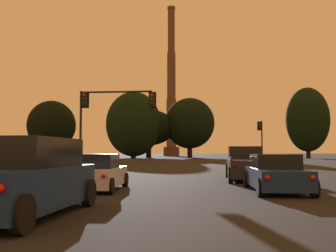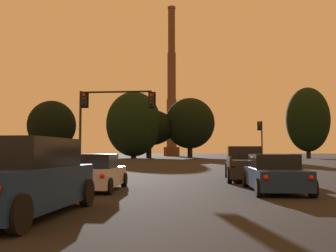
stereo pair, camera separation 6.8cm
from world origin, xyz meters
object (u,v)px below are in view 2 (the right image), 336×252
sedan_right_lane_second (274,174)px  suv_left_lane_third (23,178)px  smokestack (172,97)px  pickup_truck_right_lane_front (246,165)px  traffic_light_overhead_left (105,109)px  hatchback_left_lane_second (96,173)px  traffic_light_far_right (261,135)px

sedan_right_lane_second → suv_left_lane_third: suv_left_lane_third is taller
suv_left_lane_third → smokestack: bearing=94.6°
sedan_right_lane_second → pickup_truck_right_lane_front: 6.20m
suv_left_lane_third → traffic_light_overhead_left: (-3.31, 20.08, 3.83)m
sedan_right_lane_second → traffic_light_overhead_left: size_ratio=0.77×
pickup_truck_right_lane_front → suv_left_lane_third: suv_left_lane_third is taller
suv_left_lane_third → traffic_light_overhead_left: bearing=100.6°
hatchback_left_lane_second → smokestack: bearing=91.1°
pickup_truck_right_lane_front → suv_left_lane_third: 14.24m
hatchback_left_lane_second → traffic_light_overhead_left: 14.73m
traffic_light_overhead_left → smokestack: 99.93m
sedan_right_lane_second → smokestack: size_ratio=0.10×
hatchback_left_lane_second → traffic_light_far_right: bearing=70.8°
smokestack → suv_left_lane_third: bearing=-86.6°
pickup_truck_right_lane_front → traffic_light_far_right: bearing=82.1°
hatchback_left_lane_second → suv_left_lane_third: size_ratio=0.84×
traffic_light_far_right → smokestack: size_ratio=0.11×
smokestack → pickup_truck_right_lane_front: bearing=-82.8°
traffic_light_far_right → suv_left_lane_third: bearing=-104.5°
sedan_right_lane_second → smokestack: bearing=95.9°
suv_left_lane_third → smokestack: size_ratio=0.10×
hatchback_left_lane_second → suv_left_lane_third: (0.04, -6.31, 0.23)m
hatchback_left_lane_second → suv_left_lane_third: bearing=-92.1°
pickup_truck_right_lane_front → hatchback_left_lane_second: 9.11m
traffic_light_far_right → sedan_right_lane_second: bearing=-97.0°
smokestack → hatchback_left_lane_second: bearing=-86.5°
pickup_truck_right_lane_front → suv_left_lane_third: bearing=-115.8°
sedan_right_lane_second → smokestack: (-13.91, 112.33, 18.86)m
pickup_truck_right_lane_front → smokestack: size_ratio=0.11×
sedan_right_lane_second → hatchback_left_lane_second: size_ratio=1.14×
pickup_truck_right_lane_front → traffic_light_far_right: (5.27, 32.81, 2.94)m
traffic_light_overhead_left → sedan_right_lane_second: bearing=-53.0°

